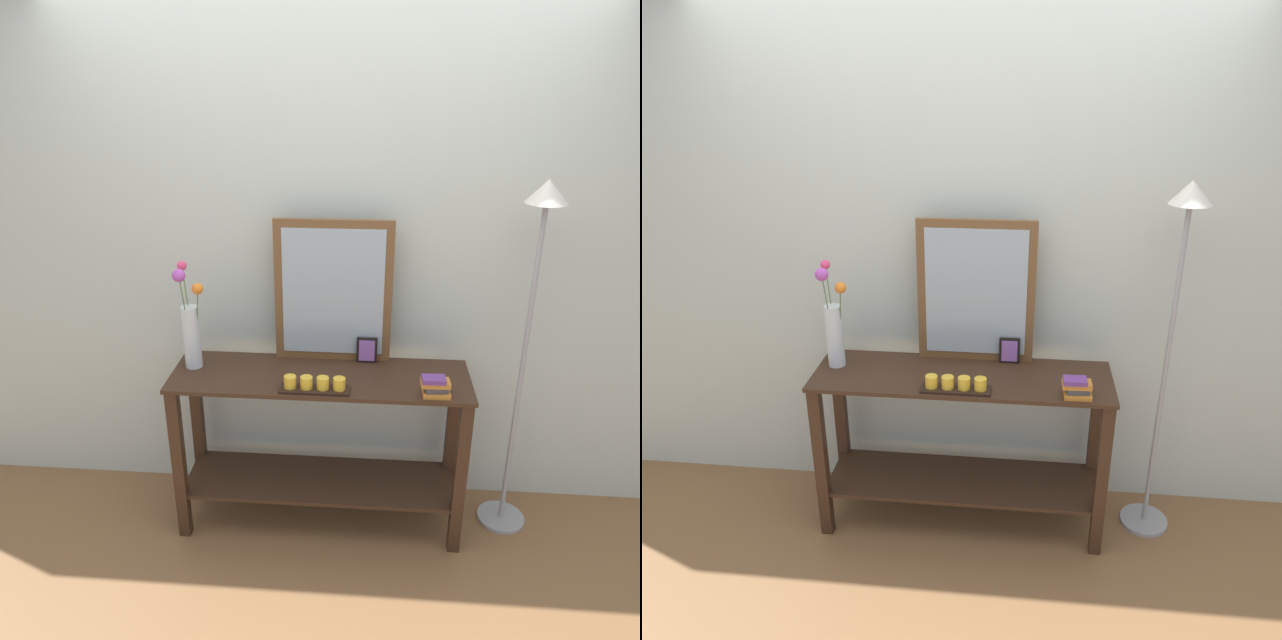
% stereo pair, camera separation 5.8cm
% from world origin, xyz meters
% --- Properties ---
extents(ground_plane, '(7.00, 6.00, 0.02)m').
position_xyz_m(ground_plane, '(0.00, 0.00, -0.01)').
color(ground_plane, brown).
extents(wall_back, '(6.40, 0.08, 2.70)m').
position_xyz_m(wall_back, '(0.00, 0.33, 1.35)').
color(wall_back, beige).
rests_on(wall_back, ground).
extents(console_table, '(1.42, 0.42, 0.85)m').
position_xyz_m(console_table, '(0.00, 0.00, 0.52)').
color(console_table, '#382316').
rests_on(console_table, ground).
extents(mirror_leaning, '(0.57, 0.03, 0.71)m').
position_xyz_m(mirror_leaning, '(0.05, 0.18, 1.20)').
color(mirror_leaning, brown).
rests_on(mirror_leaning, console_table).
extents(tall_vase_left, '(0.14, 0.16, 0.52)m').
position_xyz_m(tall_vase_left, '(-0.62, 0.04, 1.06)').
color(tall_vase_left, silver).
rests_on(tall_vase_left, console_table).
extents(candle_tray, '(0.32, 0.09, 0.07)m').
position_xyz_m(candle_tray, '(-0.01, -0.15, 0.88)').
color(candle_tray, black).
rests_on(candle_tray, console_table).
extents(picture_frame_small, '(0.10, 0.01, 0.13)m').
position_xyz_m(picture_frame_small, '(0.22, 0.15, 0.91)').
color(picture_frame_small, black).
rests_on(picture_frame_small, console_table).
extents(book_stack, '(0.13, 0.10, 0.09)m').
position_xyz_m(book_stack, '(0.53, -0.15, 0.89)').
color(book_stack, orange).
rests_on(book_stack, console_table).
extents(floor_lamp, '(0.24, 0.24, 1.77)m').
position_xyz_m(floor_lamp, '(0.95, 0.06, 1.19)').
color(floor_lamp, '#9E9EA3').
rests_on(floor_lamp, ground).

